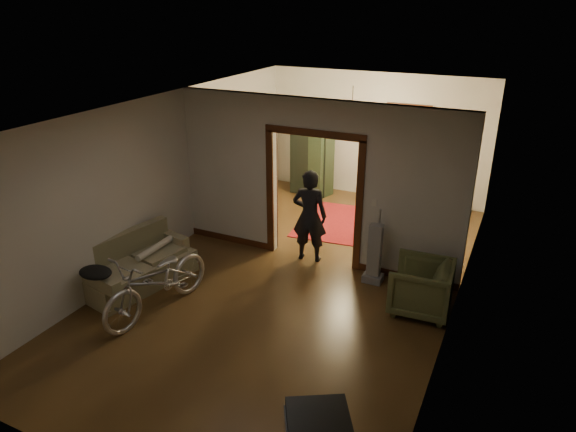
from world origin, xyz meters
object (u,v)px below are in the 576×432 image
Objects in this scene: bicycle at (158,281)px; armchair at (421,287)px; locker at (312,155)px; desk at (415,195)px; sofa at (138,261)px; person at (310,216)px.

armchair is (3.41, 1.67, -0.11)m from bicycle.
bicycle is 1.05× the size of locker.
desk is (2.46, 5.46, -0.14)m from bicycle.
sofa is 0.93× the size of bicycle.
sofa is 1.83× the size of desk.
armchair is 2.29m from person.
sofa is 2.08× the size of armchair.
person reaches higher than sofa.
person reaches higher than desk.
sofa reaches higher than desk.
sofa is at bearing -77.77° from armchair.
armchair is 0.47× the size of locker.
desk is at bearing 13.46° from locker.
locker is at bearing -142.49° from armchair.
desk is (3.25, 4.96, -0.05)m from sofa.
locker is (0.02, 5.58, 0.41)m from bicycle.
locker is at bearing -177.37° from desk.
armchair is 0.52× the size of person.
armchair is at bearing -32.84° from locker.
sofa is 5.93m from desk.
person is 3.25m from desk.
person is at bearing -114.01° from armchair.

